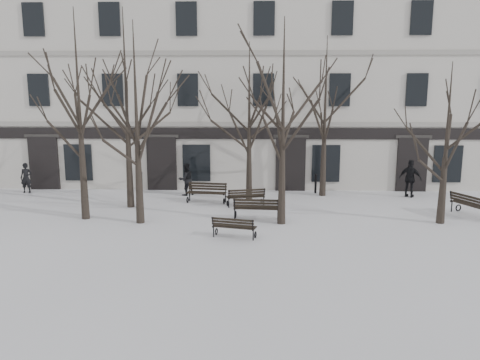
{
  "coord_description": "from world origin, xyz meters",
  "views": [
    {
      "loc": [
        1.48,
        -17.14,
        5.13
      ],
      "look_at": [
        0.91,
        3.0,
        1.46
      ],
      "focal_mm": 35.0,
      "sensor_mm": 36.0,
      "label": 1
    }
  ],
  "objects_px": {
    "tree_1": "(136,99)",
    "bench_2": "(256,208)",
    "bench_4": "(246,196)",
    "bench_5": "(471,204)",
    "tree_0": "(78,90)",
    "bench_1": "(234,227)",
    "bench_3": "(207,192)",
    "tree_3": "(448,124)",
    "tree_2": "(283,98)"
  },
  "relations": [
    {
      "from": "tree_3",
      "to": "bench_5",
      "type": "distance_m",
      "value": 4.0
    },
    {
      "from": "tree_0",
      "to": "bench_1",
      "type": "relative_size",
      "value": 5.14
    },
    {
      "from": "tree_2",
      "to": "bench_3",
      "type": "xyz_separation_m",
      "value": [
        -3.39,
        3.7,
        -4.51
      ]
    },
    {
      "from": "tree_0",
      "to": "tree_2",
      "type": "relative_size",
      "value": 1.06
    },
    {
      "from": "tree_0",
      "to": "bench_5",
      "type": "xyz_separation_m",
      "value": [
        16.35,
        0.8,
        -4.81
      ]
    },
    {
      "from": "bench_4",
      "to": "bench_2",
      "type": "bearing_deg",
      "value": 87.79
    },
    {
      "from": "bench_2",
      "to": "bench_4",
      "type": "relative_size",
      "value": 1.05
    },
    {
      "from": "tree_0",
      "to": "bench_4",
      "type": "xyz_separation_m",
      "value": [
        6.71,
        2.36,
        -4.86
      ]
    },
    {
      "from": "bench_3",
      "to": "tree_2",
      "type": "bearing_deg",
      "value": -40.14
    },
    {
      "from": "tree_3",
      "to": "bench_3",
      "type": "height_order",
      "value": "tree_3"
    },
    {
      "from": "bench_2",
      "to": "bench_3",
      "type": "relative_size",
      "value": 0.99
    },
    {
      "from": "tree_3",
      "to": "bench_1",
      "type": "xyz_separation_m",
      "value": [
        -8.31,
        -2.27,
        -3.57
      ]
    },
    {
      "from": "bench_4",
      "to": "bench_5",
      "type": "distance_m",
      "value": 9.76
    },
    {
      "from": "bench_1",
      "to": "bench_2",
      "type": "xyz_separation_m",
      "value": [
        0.83,
        2.55,
        0.08
      ]
    },
    {
      "from": "bench_2",
      "to": "bench_5",
      "type": "distance_m",
      "value": 9.19
    },
    {
      "from": "bench_2",
      "to": "bench_1",
      "type": "bearing_deg",
      "value": 75.78
    },
    {
      "from": "bench_1",
      "to": "bench_5",
      "type": "bearing_deg",
      "value": -147.03
    },
    {
      "from": "bench_5",
      "to": "tree_2",
      "type": "bearing_deg",
      "value": 78.13
    },
    {
      "from": "tree_0",
      "to": "bench_2",
      "type": "bearing_deg",
      "value": 0.02
    },
    {
      "from": "tree_2",
      "to": "bench_1",
      "type": "bearing_deg",
      "value": -132.45
    },
    {
      "from": "bench_2",
      "to": "bench_4",
      "type": "xyz_separation_m",
      "value": [
        -0.48,
        2.36,
        -0.04
      ]
    },
    {
      "from": "tree_1",
      "to": "tree_2",
      "type": "relative_size",
      "value": 0.99
    },
    {
      "from": "bench_4",
      "to": "tree_0",
      "type": "bearing_deg",
      "value": 5.64
    },
    {
      "from": "tree_1",
      "to": "bench_2",
      "type": "bearing_deg",
      "value": 7.0
    },
    {
      "from": "tree_1",
      "to": "bench_1",
      "type": "height_order",
      "value": "tree_1"
    },
    {
      "from": "tree_3",
      "to": "bench_2",
      "type": "relative_size",
      "value": 3.32
    },
    {
      "from": "bench_1",
      "to": "bench_4",
      "type": "height_order",
      "value": "bench_4"
    },
    {
      "from": "bench_3",
      "to": "bench_5",
      "type": "relative_size",
      "value": 0.96
    },
    {
      "from": "tree_0",
      "to": "bench_3",
      "type": "relative_size",
      "value": 4.37
    },
    {
      "from": "tree_0",
      "to": "tree_2",
      "type": "height_order",
      "value": "tree_0"
    },
    {
      "from": "tree_1",
      "to": "tree_2",
      "type": "xyz_separation_m",
      "value": [
        5.74,
        0.04,
        0.06
      ]
    },
    {
      "from": "bench_5",
      "to": "tree_3",
      "type": "bearing_deg",
      "value": 101.61
    },
    {
      "from": "bench_2",
      "to": "tree_1",
      "type": "bearing_deg",
      "value": 10.84
    },
    {
      "from": "tree_0",
      "to": "tree_3",
      "type": "bearing_deg",
      "value": -1.09
    },
    {
      "from": "tree_1",
      "to": "tree_2",
      "type": "distance_m",
      "value": 5.74
    },
    {
      "from": "tree_2",
      "to": "bench_2",
      "type": "relative_size",
      "value": 4.17
    },
    {
      "from": "tree_2",
      "to": "bench_5",
      "type": "distance_m",
      "value": 9.41
    },
    {
      "from": "tree_1",
      "to": "bench_3",
      "type": "xyz_separation_m",
      "value": [
        2.35,
        3.74,
        -4.45
      ]
    },
    {
      "from": "tree_3",
      "to": "bench_1",
      "type": "relative_size",
      "value": 3.86
    },
    {
      "from": "bench_1",
      "to": "bench_3",
      "type": "xyz_separation_m",
      "value": [
        -1.55,
        5.71,
        0.08
      ]
    },
    {
      "from": "tree_2",
      "to": "bench_3",
      "type": "distance_m",
      "value": 6.75
    },
    {
      "from": "bench_5",
      "to": "bench_4",
      "type": "bearing_deg",
      "value": 59.63
    },
    {
      "from": "tree_2",
      "to": "bench_2",
      "type": "bearing_deg",
      "value": 151.89
    },
    {
      "from": "tree_3",
      "to": "bench_5",
      "type": "bearing_deg",
      "value": 32.8
    },
    {
      "from": "bench_2",
      "to": "bench_3",
      "type": "bearing_deg",
      "value": -49.14
    },
    {
      "from": "tree_1",
      "to": "tree_3",
      "type": "height_order",
      "value": "tree_1"
    },
    {
      "from": "tree_0",
      "to": "bench_3",
      "type": "height_order",
      "value": "tree_0"
    },
    {
      "from": "tree_0",
      "to": "bench_4",
      "type": "relative_size",
      "value": 4.63
    },
    {
      "from": "tree_0",
      "to": "bench_5",
      "type": "distance_m",
      "value": 17.06
    },
    {
      "from": "bench_3",
      "to": "tree_3",
      "type": "bearing_deg",
      "value": -11.89
    }
  ]
}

